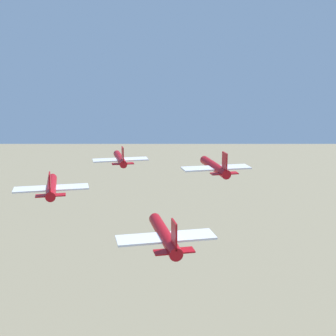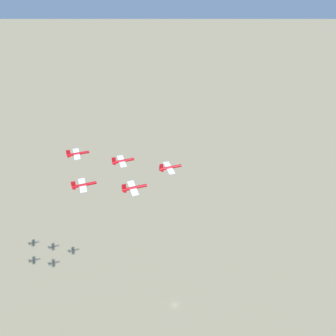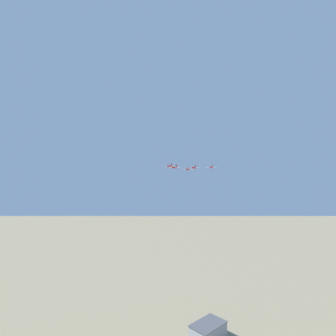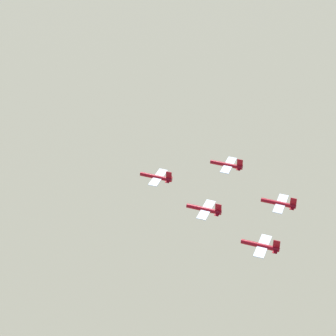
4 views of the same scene
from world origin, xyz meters
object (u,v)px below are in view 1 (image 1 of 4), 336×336
(jet_0, at_px, (120,159))
(jet_4, at_px, (165,236))
(jet_2, at_px, (215,167))
(jet_1, at_px, (51,187))

(jet_0, xyz_separation_m, jet_4, (28.55, 14.01, -0.20))
(jet_0, distance_m, jet_2, 18.53)
(jet_2, bearing_deg, jet_1, -180.00)
(jet_1, distance_m, jet_4, 18.45)
(jet_2, relative_size, jet_4, 1.00)
(jet_0, height_order, jet_4, jet_0)
(jet_1, bearing_deg, jet_4, -59.53)
(jet_0, height_order, jet_2, jet_2)
(jet_1, relative_size, jet_2, 1.00)
(jet_2, bearing_deg, jet_4, -120.47)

